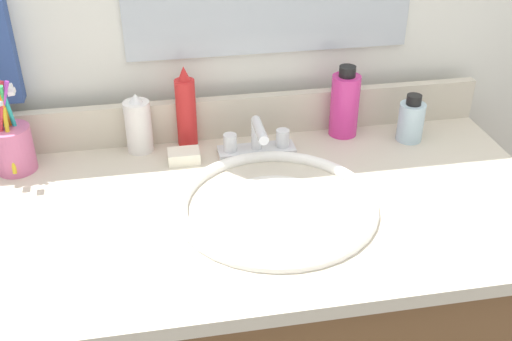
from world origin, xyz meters
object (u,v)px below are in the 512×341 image
(bottle_lotion_white, at_px, (138,125))
(cup_pink, at_px, (12,146))
(soap_bar, at_px, (184,156))
(faucet, at_px, (257,142))
(bottle_gel_clear, at_px, (411,120))
(bottle_soap_pink, at_px, (345,104))
(bottle_spray_red, at_px, (186,110))

(bottle_lotion_white, bearing_deg, cup_pink, -171.78)
(cup_pink, relative_size, soap_bar, 2.94)
(faucet, distance_m, bottle_gel_clear, 0.33)
(bottle_soap_pink, height_order, soap_bar, bottle_soap_pink)
(faucet, relative_size, bottle_soap_pink, 1.02)
(faucet, height_order, bottle_spray_red, bottle_spray_red)
(bottle_soap_pink, distance_m, soap_bar, 0.36)
(bottle_soap_pink, bearing_deg, bottle_gel_clear, -21.23)
(faucet, distance_m, bottle_lotion_white, 0.25)
(bottle_gel_clear, xyz_separation_m, bottle_soap_pink, (-0.13, 0.05, 0.03))
(bottle_gel_clear, relative_size, soap_bar, 1.63)
(bottle_lotion_white, bearing_deg, bottle_gel_clear, -5.59)
(bottle_gel_clear, height_order, bottle_soap_pink, bottle_soap_pink)
(cup_pink, bearing_deg, bottle_gel_clear, -1.46)
(bottle_gel_clear, xyz_separation_m, bottle_spray_red, (-0.47, 0.07, 0.03))
(bottle_soap_pink, height_order, cup_pink, cup_pink)
(faucet, bearing_deg, bottle_gel_clear, 0.97)
(faucet, height_order, soap_bar, faucet)
(bottle_spray_red, xyz_separation_m, bottle_soap_pink, (0.34, -0.02, -0.01))
(cup_pink, height_order, soap_bar, cup_pink)
(faucet, distance_m, bottle_spray_red, 0.16)
(soap_bar, bearing_deg, bottle_soap_pink, 9.42)
(faucet, distance_m, bottle_soap_pink, 0.21)
(bottle_lotion_white, height_order, soap_bar, bottle_lotion_white)
(soap_bar, bearing_deg, faucet, 0.48)
(bottle_lotion_white, xyz_separation_m, bottle_soap_pink, (0.44, -0.00, 0.01))
(faucet, bearing_deg, soap_bar, -179.52)
(bottle_gel_clear, bearing_deg, soap_bar, -179.18)
(faucet, height_order, cup_pink, cup_pink)
(bottle_spray_red, bearing_deg, bottle_lotion_white, -173.29)
(bottle_gel_clear, relative_size, bottle_lotion_white, 0.81)
(bottle_gel_clear, distance_m, bottle_soap_pink, 0.14)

